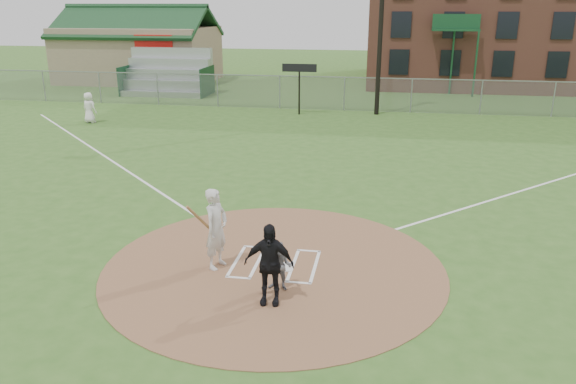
% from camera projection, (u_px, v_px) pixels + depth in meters
% --- Properties ---
extents(ground, '(140.00, 140.00, 0.00)m').
position_uv_depth(ground, '(274.00, 267.00, 13.87)').
color(ground, '#345E20').
rests_on(ground, ground).
extents(dirt_circle, '(8.40, 8.40, 0.02)m').
position_uv_depth(dirt_circle, '(274.00, 267.00, 13.87)').
color(dirt_circle, '#8D6143').
rests_on(dirt_circle, ground).
extents(home_plate, '(0.50, 0.50, 0.03)m').
position_uv_depth(home_plate, '(283.00, 267.00, 13.80)').
color(home_plate, silver).
rests_on(home_plate, dirt_circle).
extents(foul_line_first, '(17.04, 17.04, 0.01)m').
position_uv_depth(foul_line_first, '(559.00, 179.00, 20.81)').
color(foul_line_first, white).
rests_on(foul_line_first, ground).
extents(foul_line_third, '(17.04, 17.04, 0.01)m').
position_uv_depth(foul_line_third, '(107.00, 158.00, 23.74)').
color(foul_line_third, white).
rests_on(foul_line_third, ground).
extents(catcher, '(0.58, 0.47, 1.14)m').
position_uv_depth(catcher, '(280.00, 266.00, 12.57)').
color(catcher, slate).
rests_on(catcher, dirt_circle).
extents(umpire, '(1.09, 0.50, 1.83)m').
position_uv_depth(umpire, '(269.00, 264.00, 11.91)').
color(umpire, black).
rests_on(umpire, dirt_circle).
extents(ondeck_player, '(0.91, 0.70, 1.65)m').
position_uv_depth(ondeck_player, '(89.00, 108.00, 30.55)').
color(ondeck_player, white).
rests_on(ondeck_player, ground).
extents(batters_boxes, '(2.08, 1.88, 0.01)m').
position_uv_depth(batters_boxes, '(275.00, 263.00, 14.00)').
color(batters_boxes, white).
rests_on(batters_boxes, dirt_circle).
extents(batter_at_plate, '(0.87, 1.07, 2.01)m').
position_uv_depth(batter_at_plate, '(216.00, 229.00, 13.54)').
color(batter_at_plate, silver).
rests_on(batter_at_plate, dirt_circle).
extents(outfield_fence, '(56.08, 0.08, 2.03)m').
position_uv_depth(outfield_fence, '(344.00, 94.00, 34.10)').
color(outfield_fence, slate).
rests_on(outfield_fence, ground).
extents(bleachers, '(6.08, 3.20, 3.20)m').
position_uv_depth(bleachers, '(167.00, 72.00, 39.95)').
color(bleachers, '#B7BABF').
rests_on(bleachers, ground).
extents(clubhouse, '(12.20, 8.71, 6.23)m').
position_uv_depth(clubhouse, '(140.00, 52.00, 46.86)').
color(clubhouse, gray).
rests_on(clubhouse, ground).
extents(scoreboard_sign, '(2.00, 0.10, 2.93)m').
position_uv_depth(scoreboard_sign, '(299.00, 73.00, 32.39)').
color(scoreboard_sign, black).
rests_on(scoreboard_sign, ground).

